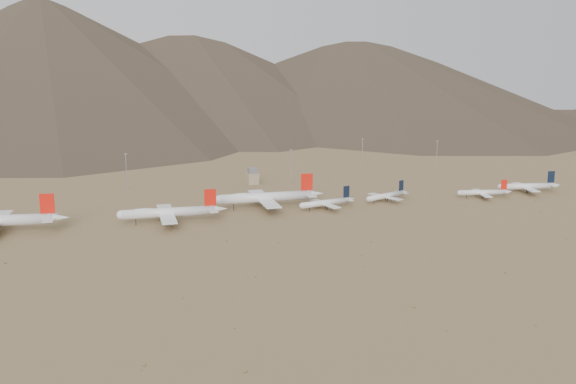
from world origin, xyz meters
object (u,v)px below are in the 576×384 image
object	(u,v)px
narrowbody_b	(387,196)
control_tower	(253,177)
narrowbody_a	(327,202)
widebody_east	(266,197)
widebody_centre	(169,212)

from	to	relation	value
narrowbody_b	control_tower	distance (m)	108.97
narrowbody_a	control_tower	xyz separation A→B (m)	(-20.11, 94.57, 0.96)
narrowbody_a	narrowbody_b	size ratio (longest dim) A/B	1.11
control_tower	narrowbody_a	bearing A→B (deg)	-77.99
widebody_east	narrowbody_a	distance (m)	38.24
narrowbody_a	narrowbody_b	world-z (taller)	narrowbody_a
widebody_centre	control_tower	world-z (taller)	widebody_centre
widebody_east	narrowbody_b	world-z (taller)	widebody_east
widebody_east	control_tower	world-z (taller)	widebody_east
widebody_centre	control_tower	xyz separation A→B (m)	(79.29, 97.17, -1.18)
widebody_centre	widebody_east	world-z (taller)	widebody_east
widebody_east	narrowbody_b	size ratio (longest dim) A/B	1.93
widebody_centre	narrowbody_a	bearing A→B (deg)	7.21
widebody_centre	narrowbody_b	bearing A→B (deg)	9.76
widebody_centre	control_tower	bearing A→B (deg)	56.50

